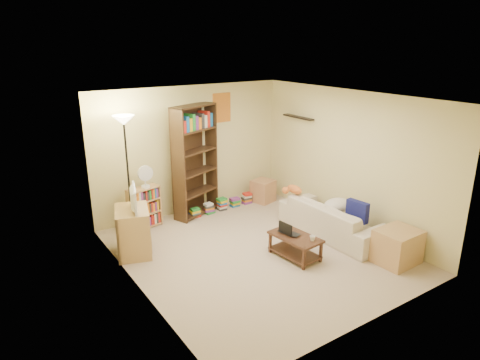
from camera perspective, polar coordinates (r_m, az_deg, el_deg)
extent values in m
plane|color=#BEA78E|center=(7.11, 2.30, -9.53)|extent=(4.50, 4.50, 0.00)
cube|color=beige|center=(8.47, -6.58, 4.00)|extent=(4.00, 0.04, 2.50)
cube|color=beige|center=(5.11, 17.57, -6.39)|extent=(4.00, 0.04, 2.50)
cube|color=beige|center=(5.74, -13.94, -3.33)|extent=(0.04, 4.50, 2.50)
cube|color=beige|center=(7.93, 14.22, 2.58)|extent=(0.04, 4.50, 2.50)
cube|color=silver|center=(6.35, 2.59, 10.89)|extent=(4.00, 4.50, 0.04)
cube|color=red|center=(8.66, -2.45, 9.61)|extent=(0.40, 0.02, 0.58)
cube|color=black|center=(8.64, 7.76, 8.30)|extent=(0.12, 0.80, 0.03)
imported|color=beige|center=(7.76, 12.27, -5.08)|extent=(2.06, 0.87, 0.59)
cube|color=navy|center=(7.46, 15.37, -4.03)|extent=(0.16, 0.40, 0.35)
ellipsoid|color=silver|center=(7.81, 12.85, -3.28)|extent=(0.55, 0.39, 0.23)
ellipsoid|color=orange|center=(7.99, 7.27, -1.24)|extent=(0.37, 0.17, 0.15)
sphere|color=orange|center=(7.85, 6.11, -1.39)|extent=(0.13, 0.13, 0.13)
cube|color=#43261A|center=(6.85, 7.40, -7.53)|extent=(0.54, 0.87, 0.04)
cube|color=#43261A|center=(6.97, 7.31, -9.58)|extent=(0.52, 0.83, 0.03)
cube|color=#43261A|center=(6.58, 8.50, -10.34)|extent=(0.04, 0.04, 0.37)
cube|color=#43261A|center=(6.84, 10.73, -9.28)|extent=(0.04, 0.04, 0.37)
cube|color=#43261A|center=(7.02, 4.05, -8.24)|extent=(0.04, 0.04, 0.37)
cube|color=#43261A|center=(7.27, 6.31, -7.34)|extent=(0.04, 0.04, 0.37)
imported|color=black|center=(6.92, 6.73, -6.91)|extent=(0.51, 0.45, 0.03)
cube|color=white|center=(6.80, 6.06, -6.46)|extent=(0.04, 0.28, 0.18)
imported|color=white|center=(6.70, 9.64, -7.67)|extent=(0.09, 0.09, 0.08)
cube|color=black|center=(7.07, 6.29, -6.39)|extent=(0.10, 0.15, 0.02)
cube|color=tan|center=(7.11, -14.06, -6.67)|extent=(0.71, 0.84, 0.76)
imported|color=black|center=(6.90, -14.41, -2.39)|extent=(0.69, 0.46, 0.37)
cube|color=#3A2716|center=(8.25, -6.00, 2.45)|extent=(1.03, 0.66, 2.17)
cube|color=#B17B56|center=(8.01, -12.61, -3.64)|extent=(0.64, 0.38, 0.77)
cylinder|color=white|center=(7.87, -12.48, -0.86)|extent=(0.15, 0.15, 0.04)
cylinder|color=white|center=(7.84, -12.53, -0.17)|extent=(0.02, 0.02, 0.15)
cylinder|color=white|center=(7.77, -12.52, 0.89)|extent=(0.28, 0.06, 0.28)
cylinder|color=black|center=(7.91, -14.06, -6.96)|extent=(0.32, 0.32, 0.03)
cylinder|color=black|center=(7.56, -14.62, -0.14)|extent=(0.03, 0.03, 2.01)
cone|color=#F9E4C2|center=(7.31, -15.27, 7.71)|extent=(0.36, 0.36, 0.16)
cube|color=tan|center=(9.15, 3.08, -1.46)|extent=(0.51, 0.51, 0.47)
cube|color=tan|center=(7.11, 20.23, -8.31)|extent=(0.66, 0.55, 0.54)
cube|color=red|center=(8.45, -5.98, -4.34)|extent=(0.20, 0.16, 0.17)
cube|color=#1966B2|center=(8.58, -4.17, -3.77)|extent=(0.20, 0.16, 0.21)
cube|color=gold|center=(8.73, -2.41, -3.22)|extent=(0.20, 0.16, 0.25)
cube|color=#268C33|center=(8.91, -0.71, -2.96)|extent=(0.20, 0.16, 0.19)
cube|color=#7F338C|center=(9.07, 0.92, -2.44)|extent=(0.20, 0.16, 0.23)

